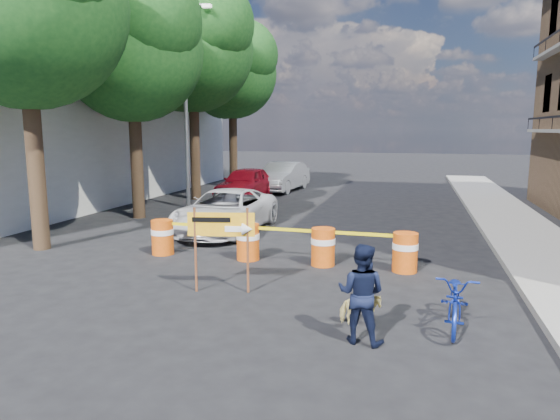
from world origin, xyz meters
The scene contains 19 objects.
ground centered at (0.00, 0.00, 0.00)m, with size 120.00×120.00×0.00m, color black.
sidewalk_east centered at (6.20, 6.00, 0.07)m, with size 2.40×40.00×0.15m, color gray.
white_building centered at (-13.00, 10.00, 3.00)m, with size 8.00×22.00×6.00m, color silver.
tree_near centered at (-6.73, 2.00, 6.36)m, with size 5.46×5.20×9.15m.
tree_mid_a centered at (-6.74, 7.00, 6.01)m, with size 5.25×5.00×8.68m.
tree_mid_b centered at (-6.73, 12.00, 6.71)m, with size 5.67×5.40×9.62m.
tree_far centered at (-6.74, 17.00, 6.22)m, with size 5.04×4.80×8.84m.
streetlamp centered at (-5.93, 9.50, 4.38)m, with size 1.25×0.18×8.00m.
barrel_far_left centered at (-3.34, 2.33, 0.47)m, with size 0.58×0.58×0.90m.
barrel_mid_left centered at (-1.02, 2.38, 0.47)m, with size 0.58×0.58×0.90m.
barrel_mid_right centered at (0.87, 2.35, 0.47)m, with size 0.58×0.58×0.90m.
barrel_far_right centered at (2.77, 2.30, 0.47)m, with size 0.58×0.58×0.90m.
detour_sign centered at (-0.57, -0.10, 1.24)m, with size 1.31×0.38×1.71m.
pedestrian centered at (2.19, -1.78, 0.77)m, with size 0.75×0.58×1.54m, color black.
bicycle centered at (3.63, -0.82, 0.92)m, with size 0.64×0.96×1.83m, color #152EAD.
dog centered at (2.12, -1.18, 0.29)m, with size 0.31×0.69×0.58m, color #DCCC7E.
suv_white centered at (-2.80, 5.46, 0.67)m, with size 2.21×4.79×1.33m, color silver.
sedan_red centered at (-4.68, 12.88, 0.74)m, with size 1.74×4.32×1.47m, color maroon.
sedan_silver centered at (-3.74, 16.08, 0.76)m, with size 1.60×4.59×1.51m, color #B3B4BB.
Camera 1 is at (2.88, -9.08, 3.22)m, focal length 32.00 mm.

